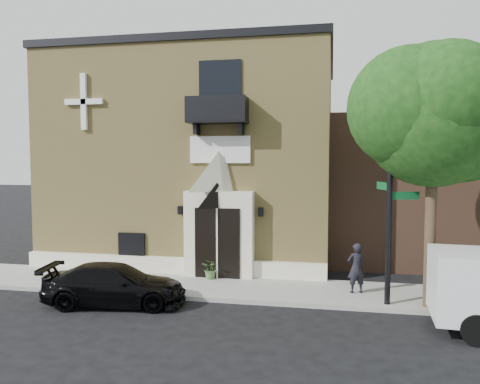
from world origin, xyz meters
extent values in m
plane|color=black|center=(0.00, 0.00, 0.00)|extent=(120.00, 120.00, 0.00)
cube|color=gray|center=(1.00, 1.50, 0.07)|extent=(42.00, 3.00, 0.15)
cube|color=tan|center=(-3.00, 8.00, 4.50)|extent=(12.00, 10.00, 9.00)
cube|color=black|center=(-3.00, 8.00, 9.15)|extent=(12.20, 10.20, 0.30)
cube|color=white|center=(-3.00, 2.88, 0.45)|extent=(12.00, 0.30, 0.60)
cube|color=white|center=(-1.00, 2.75, 1.75)|extent=(2.60, 0.55, 3.20)
pyramid|color=white|center=(-1.00, 2.75, 4.10)|extent=(2.60, 0.55, 1.50)
cube|color=black|center=(-1.00, 2.46, 1.45)|extent=(1.70, 0.06, 2.60)
cube|color=white|center=(-1.00, 2.42, 1.45)|extent=(0.06, 0.04, 2.60)
cube|color=white|center=(-1.00, 2.94, 4.90)|extent=(2.30, 0.10, 1.00)
cube|color=black|center=(-1.00, 2.55, 5.90)|extent=(2.20, 0.90, 0.10)
cube|color=black|center=(-1.00, 2.12, 6.35)|extent=(2.20, 0.06, 0.90)
cube|color=black|center=(-2.05, 2.55, 6.35)|extent=(0.06, 0.90, 0.90)
cube|color=black|center=(0.05, 2.55, 6.35)|extent=(0.06, 0.90, 0.90)
cube|color=black|center=(-1.00, 2.97, 7.10)|extent=(1.60, 0.08, 2.20)
cube|color=white|center=(-6.50, 2.92, 6.80)|extent=(0.22, 0.14, 2.20)
cube|color=white|center=(-6.50, 2.92, 6.80)|extent=(1.60, 0.14, 0.22)
cube|color=black|center=(-4.60, 2.95, 1.15)|extent=(1.10, 0.10, 1.00)
cube|color=orange|center=(-4.60, 2.98, 1.15)|extent=(0.85, 0.06, 0.75)
cube|color=black|center=(-2.55, 2.88, 2.60)|extent=(0.18, 0.18, 0.32)
cube|color=black|center=(0.55, 2.88, 2.60)|extent=(0.18, 0.18, 0.32)
cylinder|color=#38281C|center=(6.00, 0.45, 2.25)|extent=(0.32, 0.32, 4.20)
sphere|color=#11380F|center=(6.00, 0.45, 5.82)|extent=(4.20, 4.20, 4.20)
sphere|color=#11380F|center=(6.80, 0.75, 5.52)|extent=(3.36, 3.36, 3.36)
sphere|color=#11380F|center=(5.30, 0.25, 6.02)|extent=(3.57, 3.57, 3.57)
sphere|color=#11380F|center=(6.20, -0.25, 6.22)|extent=(3.15, 3.15, 3.15)
imported|color=black|center=(-3.47, -0.81, 0.64)|extent=(4.63, 2.44, 1.28)
cylinder|color=black|center=(6.64, -2.09, 0.39)|extent=(0.80, 0.31, 0.79)
cylinder|color=black|center=(6.77, -0.13, 0.39)|extent=(0.80, 0.31, 0.79)
cylinder|color=black|center=(4.82, 0.43, 3.34)|extent=(0.17, 0.17, 6.38)
cube|color=#0B4F25|center=(5.27, 0.57, 3.45)|extent=(0.88, 0.30, 0.23)
cube|color=#0B4F25|center=(4.68, 0.89, 3.71)|extent=(0.30, 0.88, 0.23)
cylinder|color=maroon|center=(6.18, 0.64, 0.19)|extent=(0.32, 0.32, 0.07)
cylinder|color=maroon|center=(6.18, 0.64, 0.47)|extent=(0.23, 0.23, 0.49)
sphere|color=maroon|center=(6.18, 0.64, 0.74)|extent=(0.23, 0.23, 0.23)
cylinder|color=maroon|center=(6.18, 0.64, 0.51)|extent=(0.40, 0.11, 0.11)
imported|color=#4E743A|center=(-1.19, 2.30, 0.52)|extent=(0.82, 0.76, 0.73)
imported|color=black|center=(3.94, 1.47, 0.97)|extent=(0.70, 0.57, 1.65)
camera|label=1|loc=(3.13, -14.10, 4.54)|focal=35.00mm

